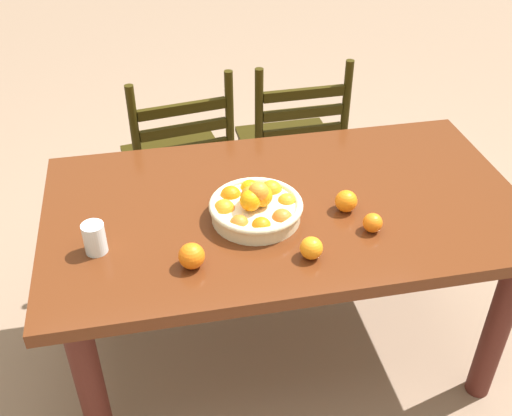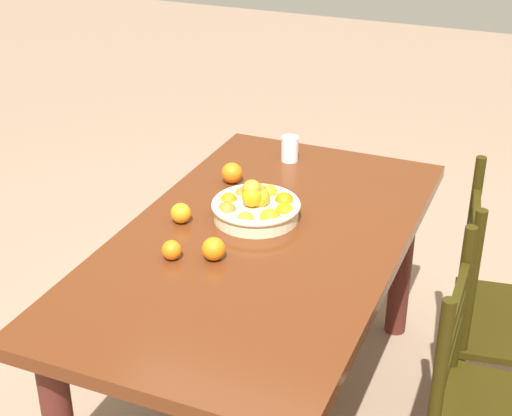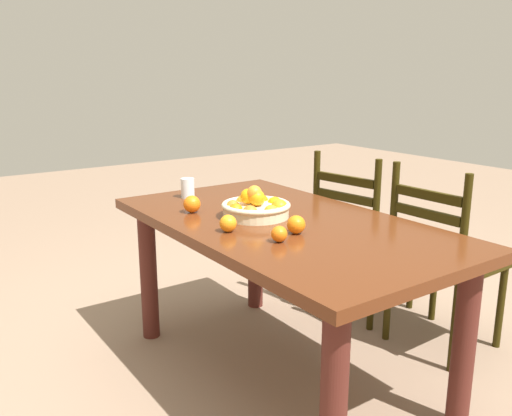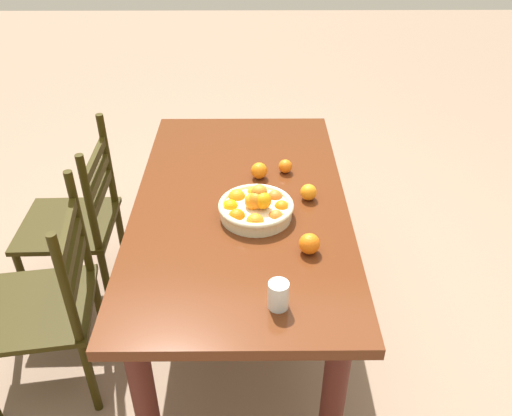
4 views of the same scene
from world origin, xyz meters
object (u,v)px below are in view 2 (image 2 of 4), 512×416
object	(u,v)px
dining_table	(261,267)
orange_loose_1	(181,213)
orange_loose_3	(214,249)
orange_loose_2	(172,250)
fruit_bowl	(256,206)
drinking_glass	(290,149)
chair_by_cabinet	(509,317)
orange_loose_0	(232,173)

from	to	relation	value
dining_table	orange_loose_1	size ratio (longest dim) A/B	23.24
dining_table	orange_loose_3	distance (m)	0.25
orange_loose_3	orange_loose_2	bearing A→B (deg)	-68.33
dining_table	orange_loose_1	bearing A→B (deg)	-88.30
fruit_bowl	orange_loose_2	xyz separation A→B (m)	(0.35, -0.14, -0.01)
orange_loose_2	drinking_glass	bearing A→B (deg)	175.40
dining_table	orange_loose_2	xyz separation A→B (m)	(0.23, -0.20, 0.14)
chair_by_cabinet	orange_loose_0	size ratio (longest dim) A/B	11.95
drinking_glass	orange_loose_1	bearing A→B (deg)	-13.76
dining_table	orange_loose_1	xyz separation A→B (m)	(0.01, -0.29, 0.15)
dining_table	orange_loose_1	distance (m)	0.32
fruit_bowl	orange_loose_3	distance (m)	0.30
fruit_bowl	orange_loose_0	xyz separation A→B (m)	(-0.23, -0.19, -0.01)
drinking_glass	chair_by_cabinet	bearing A→B (deg)	71.05
drinking_glass	orange_loose_2	bearing A→B (deg)	-4.60
orange_loose_1	orange_loose_2	distance (m)	0.24
orange_loose_2	orange_loose_3	size ratio (longest dim) A/B	0.85
dining_table	drinking_glass	world-z (taller)	drinking_glass
orange_loose_3	drinking_glass	distance (m)	0.80
orange_loose_0	drinking_glass	size ratio (longest dim) A/B	0.79
drinking_glass	fruit_bowl	bearing A→B (deg)	7.83
chair_by_cabinet	orange_loose_1	xyz separation A→B (m)	(0.31, -1.07, 0.33)
chair_by_cabinet	orange_loose_2	xyz separation A→B (m)	(0.53, -0.99, 0.33)
fruit_bowl	orange_loose_1	world-z (taller)	fruit_bowl
dining_table	drinking_glass	distance (m)	0.65
chair_by_cabinet	fruit_bowl	size ratio (longest dim) A/B	3.07
orange_loose_1	dining_table	bearing A→B (deg)	91.70
fruit_bowl	orange_loose_1	size ratio (longest dim) A/B	4.39
orange_loose_2	dining_table	bearing A→B (deg)	138.97
chair_by_cabinet	orange_loose_3	xyz separation A→B (m)	(0.49, -0.87, 0.33)
orange_loose_0	drinking_glass	distance (m)	0.30
fruit_bowl	orange_loose_2	bearing A→B (deg)	-21.65
chair_by_cabinet	orange_loose_0	distance (m)	1.10
chair_by_cabinet	fruit_bowl	distance (m)	0.94
fruit_bowl	orange_loose_2	size ratio (longest dim) A/B	4.89
chair_by_cabinet	orange_loose_1	bearing A→B (deg)	97.75
dining_table	orange_loose_2	distance (m)	0.34
orange_loose_2	drinking_glass	distance (m)	0.85
orange_loose_1	orange_loose_3	bearing A→B (deg)	49.61
orange_loose_1	orange_loose_3	size ratio (longest dim) A/B	0.94
orange_loose_2	drinking_glass	world-z (taller)	drinking_glass
chair_by_cabinet	orange_loose_3	world-z (taller)	chair_by_cabinet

